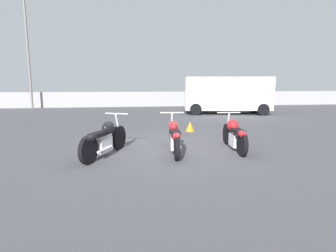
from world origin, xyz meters
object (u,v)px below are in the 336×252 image
(light_pole_left, at_px, (27,38))
(traffic_cone_far, at_px, (190,126))
(motorcycle_slot_0, at_px, (104,139))
(motorcycle_slot_1, at_px, (174,137))
(parked_van, at_px, (227,94))
(traffic_cone_near, at_px, (230,130))
(motorcycle_slot_2, at_px, (234,134))

(light_pole_left, relative_size, traffic_cone_far, 23.19)
(motorcycle_slot_0, relative_size, traffic_cone_far, 5.20)
(light_pole_left, distance_m, motorcycle_slot_1, 17.08)
(parked_van, height_order, traffic_cone_near, parked_van)
(motorcycle_slot_2, bearing_deg, parked_van, 75.79)
(motorcycle_slot_0, distance_m, motorcycle_slot_1, 1.80)
(parked_van, relative_size, traffic_cone_near, 13.99)
(motorcycle_slot_1, relative_size, traffic_cone_far, 5.82)
(motorcycle_slot_2, distance_m, parked_van, 9.54)
(motorcycle_slot_2, bearing_deg, light_pole_left, 130.78)
(parked_van, bearing_deg, motorcycle_slot_1, 161.60)
(motorcycle_slot_1, relative_size, parked_van, 0.41)
(parked_van, bearing_deg, motorcycle_slot_2, 170.53)
(motorcycle_slot_1, bearing_deg, motorcycle_slot_2, 5.88)
(traffic_cone_far, bearing_deg, motorcycle_slot_0, -132.52)
(light_pole_left, bearing_deg, motorcycle_slot_2, -54.52)
(light_pole_left, height_order, motorcycle_slot_0, light_pole_left)
(parked_van, xyz_separation_m, traffic_cone_far, (-3.71, -5.90, -1.06))
(traffic_cone_far, bearing_deg, traffic_cone_near, -40.94)
(traffic_cone_far, bearing_deg, parked_van, 57.81)
(motorcycle_slot_0, height_order, traffic_cone_far, motorcycle_slot_0)
(motorcycle_slot_0, bearing_deg, motorcycle_slot_2, 27.83)
(motorcycle_slot_1, bearing_deg, motorcycle_slot_0, -171.32)
(motorcycle_slot_1, height_order, traffic_cone_far, motorcycle_slot_1)
(motorcycle_slot_1, bearing_deg, parked_van, 66.30)
(parked_van, distance_m, traffic_cone_far, 7.05)
(motorcycle_slot_0, bearing_deg, parked_van, 79.06)
(traffic_cone_near, bearing_deg, parked_van, 70.12)
(light_pole_left, xyz_separation_m, motorcycle_slot_2, (10.06, -14.11, -4.68))
(motorcycle_slot_2, bearing_deg, motorcycle_slot_1, -173.55)
(traffic_cone_near, bearing_deg, motorcycle_slot_2, -108.18)
(light_pole_left, bearing_deg, traffic_cone_far, -49.24)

